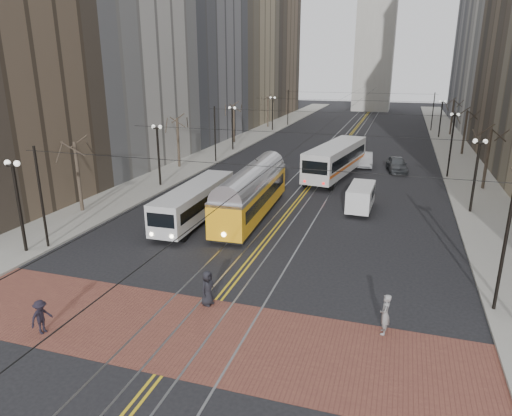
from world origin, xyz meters
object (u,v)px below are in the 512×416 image
Objects in this scene: sedan_grey at (397,164)px; sedan_silver at (365,159)px; rear_bus at (336,161)px; cargo_van at (361,198)px; streetcar at (252,197)px; pedestrian_b at (385,314)px; pedestrian_d at (41,317)px; pedestrian_a at (208,288)px; transit_bus at (195,204)px.

sedan_grey is 0.99× the size of sedan_silver.
rear_bus is 2.79× the size of cargo_van.
streetcar is at bearing -97.02° from rear_bus.
pedestrian_b is at bearing -79.75° from cargo_van.
pedestrian_d is (-11.58, -21.97, -0.24)m from cargo_van.
rear_bus is 7.62m from sedan_grey.
sedan_grey is at bearing 0.60° from pedestrian_a.
rear_bus reaches higher than pedestrian_b.
streetcar is at bearing 23.62° from pedestrian_a.
transit_bus reaches higher than pedestrian_d.
rear_bus is 33.83m from pedestrian_d.
pedestrian_d is (-14.21, -4.47, -0.14)m from pedestrian_b.
sedan_grey is at bearing 56.14° from transit_bus.
cargo_van is at bearing -170.17° from pedestrian_b.
transit_bus is 5.77× the size of pedestrian_b.
sedan_grey reaches higher than pedestrian_d.
sedan_silver is (-1.10, 17.19, -0.24)m from cargo_van.
streetcar is 2.80× the size of cargo_van.
sedan_grey is at bearing -9.46° from pedestrian_d.
pedestrian_b is 1.18× the size of pedestrian_d.
streetcar is 2.74× the size of sedan_grey.
streetcar is at bearing -151.70° from cargo_van.
transit_bus is 25.62m from sedan_silver.
streetcar is 18.43m from pedestrian_d.
pedestrian_a is 0.95× the size of pedestrian_b.
pedestrian_a reaches higher than sedan_silver.
transit_bus is at bearing -132.14° from sedan_grey.
pedestrian_d is at bearing -103.98° from streetcar.
pedestrian_b is at bearing -39.50° from transit_bus.
sedan_grey is 3.98m from sedan_silver.
pedestrian_a reaches higher than pedestrian_d.
pedestrian_a is at bearing -113.15° from sedan_grey.
cargo_van is 0.98× the size of sedan_grey.
streetcar reaches higher than sedan_silver.
sedan_grey is 33.95m from pedestrian_a.
transit_bus is at bearing 10.97° from pedestrian_d.
transit_bus is 18.87m from rear_bus.
sedan_grey is 2.70× the size of pedestrian_a.
sedan_grey is (14.02, 21.66, -0.53)m from transit_bus.
cargo_van is at bearing -16.66° from pedestrian_d.
transit_bus is at bearing 41.91° from pedestrian_a.
sedan_grey reaches higher than sedan_silver.
cargo_van is 17.22m from sedan_silver.
rear_bus is 6.82m from sedan_silver.
sedan_grey is (2.48, 15.45, -0.22)m from cargo_van.
transit_bus is 0.82× the size of streetcar.
cargo_van reaches higher than pedestrian_d.
pedestrian_b is (14.17, -11.29, -0.40)m from transit_bus.
cargo_van is 2.52× the size of pedestrian_b.
transit_bus is at bearing -150.03° from cargo_van.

